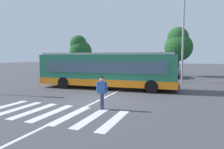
{
  "coord_description": "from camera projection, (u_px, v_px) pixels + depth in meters",
  "views": [
    {
      "loc": [
        5.15,
        -11.17,
        2.68
      ],
      "look_at": [
        -0.54,
        3.69,
        1.3
      ],
      "focal_mm": 31.86,
      "sensor_mm": 36.0,
      "label": 1
    }
  ],
  "objects": [
    {
      "name": "ground_plane",
      "position": [
        99.0,
        100.0,
        12.46
      ],
      "size": [
        160.0,
        160.0,
        0.0
      ],
      "primitive_type": "plane",
      "color": "#47474C"
    },
    {
      "name": "city_transit_bus",
      "position": [
        107.0,
        70.0,
        16.96
      ],
      "size": [
        11.91,
        3.37,
        3.06
      ],
      "color": "black",
      "rests_on": "ground_plane"
    },
    {
      "name": "pedestrian_crossing_street",
      "position": [
        102.0,
        91.0,
        10.2
      ],
      "size": [
        0.58,
        0.31,
        1.72
      ],
      "color": "#333856",
      "rests_on": "ground_plane"
    },
    {
      "name": "parked_car_champagne",
      "position": [
        114.0,
        70.0,
        28.95
      ],
      "size": [
        2.09,
        4.6,
        1.35
      ],
      "color": "black",
      "rests_on": "ground_plane"
    },
    {
      "name": "parked_car_black",
      "position": [
        131.0,
        71.0,
        27.75
      ],
      "size": [
        2.0,
        4.57,
        1.35
      ],
      "color": "black",
      "rests_on": "ground_plane"
    },
    {
      "name": "parked_car_blue",
      "position": [
        152.0,
        71.0,
        27.2
      ],
      "size": [
        2.01,
        4.57,
        1.35
      ],
      "color": "black",
      "rests_on": "ground_plane"
    },
    {
      "name": "parked_car_charcoal",
      "position": [
        173.0,
        72.0,
        26.14
      ],
      "size": [
        2.16,
        4.63,
        1.35
      ],
      "color": "black",
      "rests_on": "ground_plane"
    },
    {
      "name": "twin_arm_street_lamp",
      "position": [
        183.0,
        28.0,
        20.74
      ],
      "size": [
        5.08,
        0.32,
        9.27
      ],
      "color": "#939399",
      "rests_on": "ground_plane"
    },
    {
      "name": "background_tree_left",
      "position": [
        80.0,
        49.0,
        32.85
      ],
      "size": [
        3.65,
        3.65,
        6.31
      ],
      "color": "brown",
      "rests_on": "ground_plane"
    },
    {
      "name": "background_tree_right",
      "position": [
        178.0,
        45.0,
        27.91
      ],
      "size": [
        3.9,
        3.9,
        6.9
      ],
      "color": "brown",
      "rests_on": "ground_plane"
    },
    {
      "name": "crosswalk_painted_stripes",
      "position": [
        52.0,
        113.0,
        9.61
      ],
      "size": [
        6.88,
        3.15,
        0.01
      ],
      "color": "silver",
      "rests_on": "ground_plane"
    },
    {
      "name": "lane_center_line",
      "position": [
        111.0,
        95.0,
        14.31
      ],
      "size": [
        0.16,
        24.0,
        0.01
      ],
      "primitive_type": "cube",
      "color": "silver",
      "rests_on": "ground_plane"
    }
  ]
}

